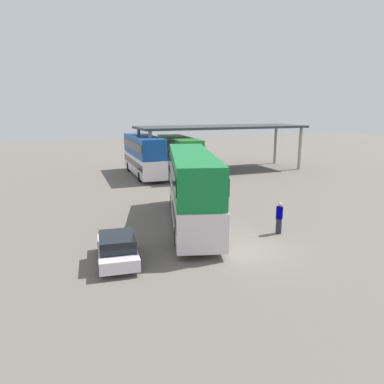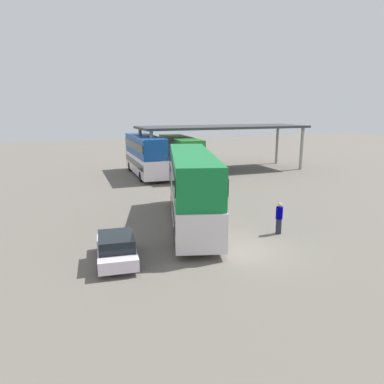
# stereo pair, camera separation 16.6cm
# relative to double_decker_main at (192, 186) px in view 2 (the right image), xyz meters

# --- Properties ---
(ground_plane) EXTENTS (140.00, 140.00, 0.00)m
(ground_plane) POSITION_rel_double_decker_main_xyz_m (1.19, -4.73, -2.39)
(ground_plane) COLOR #645E56
(double_decker_main) EXTENTS (5.09, 11.78, 4.38)m
(double_decker_main) POSITION_rel_double_decker_main_xyz_m (0.00, 0.00, 0.00)
(double_decker_main) COLOR silver
(double_decker_main) RESTS_ON ground_plane
(parked_hatchback) EXTENTS (1.94, 3.82, 1.35)m
(parked_hatchback) POSITION_rel_double_decker_main_xyz_m (-5.09, -4.34, -1.72)
(parked_hatchback) COLOR silver
(parked_hatchback) RESTS_ON ground_plane
(double_decker_near_canopy) EXTENTS (2.55, 10.66, 4.16)m
(double_decker_near_canopy) POSITION_rel_double_decker_main_xyz_m (0.48, 17.22, -0.11)
(double_decker_near_canopy) COLOR silver
(double_decker_near_canopy) RESTS_ON ground_plane
(double_decker_mid_row) EXTENTS (2.71, 10.27, 4.03)m
(double_decker_mid_row) POSITION_rel_double_decker_main_xyz_m (4.02, 16.23, -0.18)
(double_decker_mid_row) COLOR silver
(double_decker_mid_row) RESTS_ON ground_plane
(depot_canopy) EXTENTS (19.21, 6.93, 5.05)m
(depot_canopy) POSITION_rel_double_decker_main_xyz_m (9.48, 17.56, 2.34)
(depot_canopy) COLOR #33353A
(depot_canopy) RESTS_ON ground_plane
(pedestrian_waiting) EXTENTS (0.38, 0.38, 1.82)m
(pedestrian_waiting) POSITION_rel_double_decker_main_xyz_m (4.07, -3.29, -1.48)
(pedestrian_waiting) COLOR #262633
(pedestrian_waiting) RESTS_ON ground_plane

